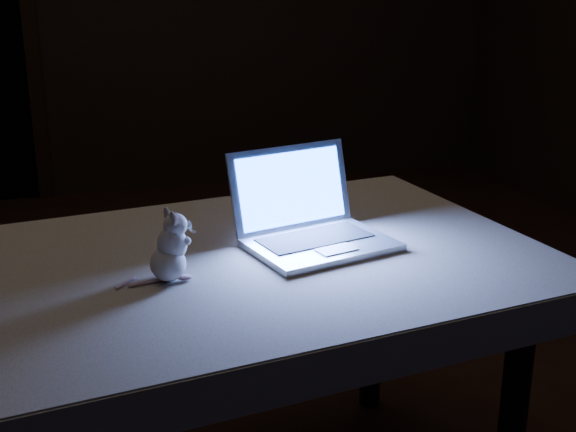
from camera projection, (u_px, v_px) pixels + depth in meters
name	position (u px, v px, depth m)	size (l,w,h in m)	color
floor	(223.00, 389.00, 2.58)	(5.00, 5.00, 0.00)	black
table	(241.00, 395.00, 1.89)	(1.32, 0.85, 0.71)	black
tablecloth	(239.00, 278.00, 1.78)	(1.41, 0.94, 0.09)	beige
laptop	(322.00, 204.00, 1.80)	(0.33, 0.29, 0.22)	#B2B3B7
plush_mouse	(167.00, 246.00, 1.63)	(0.11, 0.11, 0.15)	silver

